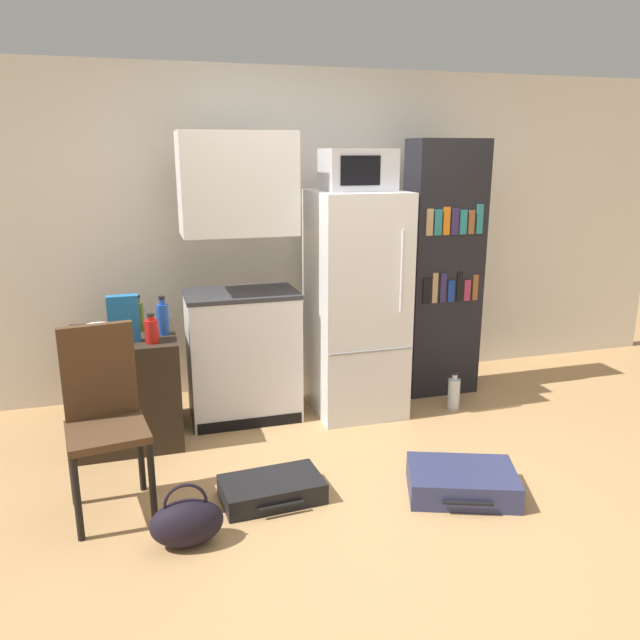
% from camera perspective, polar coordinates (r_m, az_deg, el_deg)
% --- Properties ---
extents(ground_plane, '(24.00, 24.00, 0.00)m').
position_cam_1_polar(ground_plane, '(3.69, 6.97, -15.71)').
color(ground_plane, tan).
extents(wall_back, '(6.40, 0.10, 2.51)m').
position_cam_1_polar(wall_back, '(5.16, 0.66, 8.11)').
color(wall_back, white).
rests_on(wall_back, ground_plane).
extents(side_table, '(0.69, 0.72, 0.72)m').
position_cam_1_polar(side_table, '(4.40, -17.37, -5.80)').
color(side_table, '#2D2319').
rests_on(side_table, ground_plane).
extents(kitchen_hutch, '(0.78, 0.50, 2.02)m').
position_cam_1_polar(kitchen_hutch, '(4.41, -7.25, 2.49)').
color(kitchen_hutch, white).
rests_on(kitchen_hutch, ground_plane).
extents(refrigerator, '(0.63, 0.68, 1.62)m').
position_cam_1_polar(refrigerator, '(4.55, 3.28, 1.47)').
color(refrigerator, white).
rests_on(refrigerator, ground_plane).
extents(microwave, '(0.48, 0.35, 0.28)m').
position_cam_1_polar(microwave, '(4.42, 3.47, 13.55)').
color(microwave, '#B7B7BC').
rests_on(microwave, refrigerator).
extents(bookshelf, '(0.57, 0.32, 1.98)m').
position_cam_1_polar(bookshelf, '(4.98, 11.12, 4.50)').
color(bookshelf, black).
rests_on(bookshelf, ground_plane).
extents(bottle_olive_oil, '(0.06, 0.06, 0.24)m').
position_cam_1_polar(bottle_olive_oil, '(4.32, -16.21, 0.36)').
color(bottle_olive_oil, '#566619').
rests_on(bottle_olive_oil, side_table).
extents(bottle_blue_soda, '(0.08, 0.08, 0.26)m').
position_cam_1_polar(bottle_blue_soda, '(4.20, -14.17, 0.16)').
color(bottle_blue_soda, '#1E47A3').
rests_on(bottle_blue_soda, side_table).
extents(bottle_ketchup_red, '(0.09, 0.09, 0.19)m').
position_cam_1_polar(bottle_ketchup_red, '(4.03, -15.13, -0.93)').
color(bottle_ketchup_red, '#AD1914').
rests_on(bottle_ketchup_red, side_table).
extents(bowl, '(0.17, 0.17, 0.05)m').
position_cam_1_polar(bowl, '(4.41, -19.72, -0.72)').
color(bowl, silver).
rests_on(bowl, side_table).
extents(cereal_box, '(0.19, 0.07, 0.30)m').
position_cam_1_polar(cereal_box, '(4.08, -17.51, 0.10)').
color(cereal_box, '#1E66A8').
rests_on(cereal_box, side_table).
extents(chair, '(0.45, 0.46, 1.01)m').
position_cam_1_polar(chair, '(3.52, -19.22, -7.35)').
color(chair, black).
rests_on(chair, ground_plane).
extents(suitcase_large_flat, '(0.58, 0.38, 0.12)m').
position_cam_1_polar(suitcase_large_flat, '(3.62, -4.41, -15.17)').
color(suitcase_large_flat, black).
rests_on(suitcase_large_flat, ground_plane).
extents(suitcase_small_flat, '(0.71, 0.60, 0.15)m').
position_cam_1_polar(suitcase_small_flat, '(3.74, 12.83, -14.23)').
color(suitcase_small_flat, navy).
rests_on(suitcase_small_flat, ground_plane).
extents(handbag, '(0.36, 0.20, 0.33)m').
position_cam_1_polar(handbag, '(3.28, -12.09, -17.63)').
color(handbag, black).
rests_on(handbag, ground_plane).
extents(water_bottle_front, '(0.09, 0.09, 0.30)m').
position_cam_1_polar(water_bottle_front, '(4.84, 12.13, -6.53)').
color(water_bottle_front, silver).
rests_on(water_bottle_front, ground_plane).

